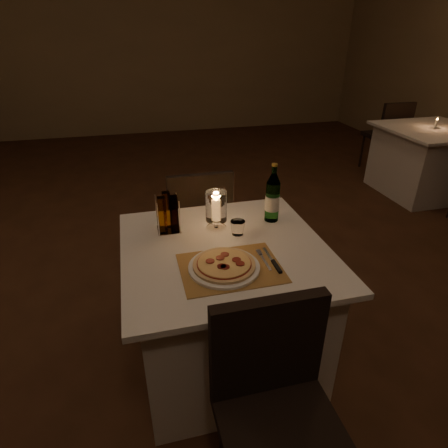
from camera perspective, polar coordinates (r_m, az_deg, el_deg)
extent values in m
cube|color=#412414|center=(2.57, -7.70, -14.24)|extent=(8.00, 10.00, 0.02)
cube|color=#8F7853|center=(6.92, -14.46, 25.42)|extent=(8.00, 0.02, 3.00)
cube|color=silver|center=(2.07, 0.14, -12.72)|extent=(0.88, 0.88, 0.71)
cube|color=silver|center=(1.85, 0.15, -3.98)|extent=(1.00, 1.00, 0.03)
cube|color=black|center=(1.49, 8.90, -29.17)|extent=(0.42, 0.42, 0.05)
cube|color=black|center=(1.41, 6.65, -18.05)|extent=(0.42, 0.05, 0.42)
cylinder|color=black|center=(1.74, -0.21, -30.32)|extent=(0.03, 0.03, 0.44)
cylinder|color=black|center=(1.82, 11.61, -27.56)|extent=(0.03, 0.03, 0.44)
cube|color=black|center=(2.66, -4.12, -0.01)|extent=(0.42, 0.42, 0.05)
cube|color=black|center=(2.40, -3.49, 2.85)|extent=(0.42, 0.05, 0.42)
cylinder|color=black|center=(2.95, -1.32, -2.25)|extent=(0.03, 0.03, 0.44)
cylinder|color=black|center=(2.91, -7.87, -3.06)|extent=(0.03, 0.03, 0.44)
cylinder|color=black|center=(2.67, 0.33, -5.80)|extent=(0.03, 0.03, 0.44)
cylinder|color=black|center=(2.62, -6.93, -6.77)|extent=(0.03, 0.03, 0.44)
cube|color=#A27438|center=(1.69, 1.01, -6.70)|extent=(0.45, 0.34, 0.00)
cylinder|color=white|center=(1.68, 0.02, -6.59)|extent=(0.32, 0.32, 0.01)
cylinder|color=#D8B77F|center=(1.67, 0.02, -6.22)|extent=(0.28, 0.28, 0.01)
cylinder|color=maroon|center=(1.67, 0.02, -6.01)|extent=(0.24, 0.24, 0.00)
cylinder|color=#EACC7F|center=(1.67, 0.02, -5.91)|extent=(0.24, 0.24, 0.00)
cylinder|color=maroon|center=(1.68, 1.92, -5.45)|extent=(0.04, 0.04, 0.00)
cylinder|color=maroon|center=(1.72, 0.12, -4.66)|extent=(0.04, 0.04, 0.00)
cylinder|color=maroon|center=(1.69, -0.59, -5.17)|extent=(0.04, 0.04, 0.00)
cylinder|color=maroon|center=(1.67, -2.13, -5.66)|extent=(0.04, 0.04, 0.00)
cylinder|color=maroon|center=(1.64, -0.36, -6.46)|extent=(0.04, 0.04, 0.00)
cylinder|color=maroon|center=(1.63, 0.17, -6.53)|extent=(0.04, 0.04, 0.00)
cylinder|color=maroon|center=(1.65, 2.48, -6.03)|extent=(0.04, 0.04, 0.00)
cube|color=silver|center=(1.73, 6.32, -5.79)|extent=(0.01, 0.14, 0.00)
cube|color=silver|center=(1.80, 5.40, -4.35)|extent=(0.02, 0.05, 0.00)
cube|color=black|center=(1.70, 8.01, -6.40)|extent=(0.02, 0.10, 0.01)
cube|color=silver|center=(1.79, 6.72, -4.62)|extent=(0.01, 0.12, 0.00)
cylinder|color=#67B360|center=(2.07, 7.37, 3.37)|extent=(0.08, 0.08, 0.22)
cylinder|color=#67B360|center=(2.00, 7.69, 8.18)|extent=(0.03, 0.03, 0.04)
cylinder|color=gold|center=(1.99, 7.74, 8.92)|extent=(0.03, 0.03, 0.01)
cylinder|color=silver|center=(2.07, 7.36, 3.24)|extent=(0.08, 0.08, 0.08)
cylinder|color=white|center=(2.00, -1.18, -0.61)|extent=(0.11, 0.11, 0.01)
cylinder|color=white|center=(1.99, -1.19, 0.07)|extent=(0.02, 0.02, 0.04)
cylinder|color=white|center=(1.95, -1.22, 2.72)|extent=(0.11, 0.11, 0.16)
cylinder|color=white|center=(1.95, -1.21, 2.30)|extent=(0.03, 0.03, 0.12)
ellipsoid|color=orange|center=(1.92, -1.23, 4.30)|extent=(0.02, 0.02, 0.03)
cube|color=white|center=(2.02, -8.38, -0.85)|extent=(0.12, 0.12, 0.01)
cylinder|color=white|center=(1.92, -10.00, 0.64)|extent=(0.01, 0.01, 0.18)
cylinder|color=white|center=(1.93, -6.76, 1.01)|extent=(0.01, 0.01, 0.18)
cylinder|color=white|center=(2.02, -10.29, 2.02)|extent=(0.01, 0.01, 0.18)
cylinder|color=white|center=(2.03, -7.20, 2.37)|extent=(0.01, 0.01, 0.18)
cube|color=#BF8C33|center=(1.94, -9.36, 1.31)|extent=(0.04, 0.04, 0.20)
cube|color=#3F1E14|center=(1.94, -7.61, 1.51)|extent=(0.04, 0.04, 0.20)
cube|color=#BF8C33|center=(2.00, -8.68, 2.15)|extent=(0.04, 0.04, 0.20)
cube|color=silver|center=(4.80, 28.41, 8.21)|extent=(0.88, 0.88, 0.71)
cube|color=silver|center=(4.71, 29.44, 12.41)|extent=(1.00, 1.00, 0.03)
cube|color=black|center=(5.36, 23.21, 12.28)|extent=(0.42, 0.42, 0.05)
cube|color=black|center=(5.17, 24.88, 14.11)|extent=(0.42, 0.05, 0.42)
cylinder|color=black|center=(5.65, 23.18, 10.44)|extent=(0.03, 0.03, 0.44)
cylinder|color=black|center=(5.46, 20.25, 10.41)|extent=(0.03, 0.03, 0.44)
cylinder|color=black|center=(5.40, 25.24, 9.28)|extent=(0.03, 0.03, 0.44)
cylinder|color=black|center=(5.19, 22.25, 9.22)|extent=(0.03, 0.03, 0.44)
cylinder|color=white|center=(4.70, 29.61, 13.11)|extent=(0.03, 0.03, 0.09)
ellipsoid|color=orange|center=(4.69, 29.76, 13.72)|extent=(0.01, 0.01, 0.02)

